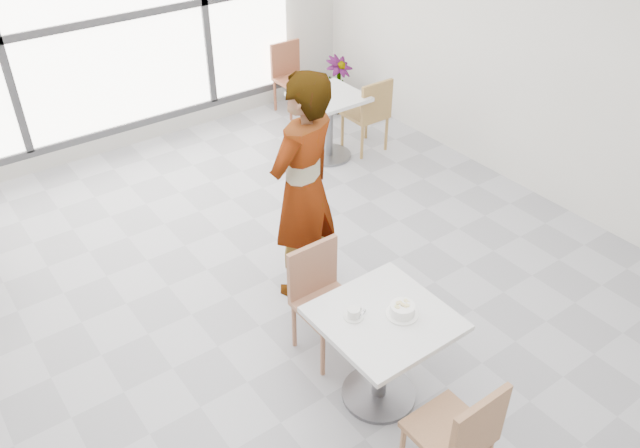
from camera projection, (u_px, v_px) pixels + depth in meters
floor at (298, 307)px, 5.24m from camera, size 7.00×7.00×0.00m
wall_back at (106, 17)px, 6.70m from camera, size 6.00×0.00×6.00m
wall_right at (565, 53)px, 5.84m from camera, size 0.00×7.00×7.00m
window at (108, 19)px, 6.65m from camera, size 4.60×0.07×2.52m
main_table at (383, 342)px, 4.20m from camera, size 0.80×0.80×0.75m
chair_near at (460, 432)px, 3.64m from camera, size 0.42×0.42×0.87m
chair_far at (321, 293)px, 4.63m from camera, size 0.42×0.42×0.87m
oatmeal_bowl at (402, 310)px, 4.05m from camera, size 0.21×0.21×0.10m
coffee_cup at (354, 313)px, 4.05m from camera, size 0.16×0.13×0.07m
person at (303, 189)px, 4.92m from camera, size 0.81×0.65×1.92m
bg_table_right at (329, 117)px, 7.05m from camera, size 0.70×0.70×0.75m
bg_chair_right_near at (370, 111)px, 7.15m from camera, size 0.42×0.42×0.87m
bg_chair_right_far at (290, 73)px, 8.08m from camera, size 0.42×0.42×0.87m
plant_right at (338, 85)px, 8.14m from camera, size 0.48×0.48×0.70m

